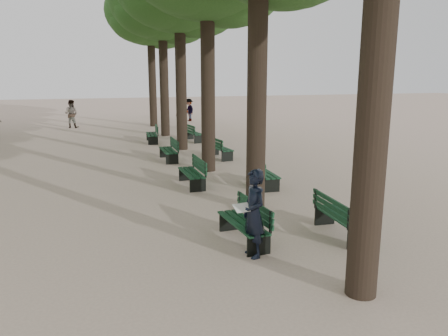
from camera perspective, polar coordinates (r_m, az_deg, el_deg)
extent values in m
plane|color=#C3A994|center=(9.04, 1.93, -11.63)|extent=(120.00, 120.00, 0.00)
cylinder|color=#33261C|center=(7.16, 19.31, 12.31)|extent=(0.52, 0.52, 7.50)
cylinder|color=#33261C|center=(11.59, 4.37, 12.69)|extent=(0.52, 0.52, 7.50)
cylinder|color=#33261C|center=(16.36, -2.13, 12.60)|extent=(0.52, 0.52, 7.50)
cylinder|color=#33261C|center=(21.23, -5.66, 12.48)|extent=(0.52, 0.52, 7.50)
cylinder|color=#33261C|center=(26.15, -7.87, 12.38)|extent=(0.52, 0.52, 7.50)
cylinder|color=#33261C|center=(31.10, -9.38, 12.31)|extent=(0.52, 0.52, 7.50)
ellipsoid|color=#204C1A|center=(31.36, -9.65, 19.54)|extent=(6.00, 6.00, 4.50)
cube|color=black|center=(9.74, 2.42, -8.40)|extent=(0.66, 1.84, 0.45)
cube|color=black|center=(9.66, 2.44, -7.15)|extent=(0.68, 1.84, 0.04)
cube|color=black|center=(9.69, 3.97, -5.43)|extent=(0.19, 1.80, 0.40)
cube|color=black|center=(14.47, -4.31, -1.48)|extent=(0.56, 1.81, 0.45)
cube|color=black|center=(14.42, -4.32, -0.61)|extent=(0.58, 1.81, 0.04)
cube|color=black|center=(14.43, -3.26, 0.51)|extent=(0.08, 1.80, 0.40)
cube|color=black|center=(18.75, -7.30, 1.64)|extent=(0.54, 1.80, 0.45)
cube|color=black|center=(18.71, -7.32, 2.31)|extent=(0.56, 1.80, 0.04)
cube|color=black|center=(18.71, -6.49, 3.18)|extent=(0.06, 1.80, 0.40)
cube|color=black|center=(23.82, -9.42, 3.84)|extent=(0.65, 1.83, 0.45)
cube|color=black|center=(23.79, -9.44, 4.38)|extent=(0.67, 1.83, 0.04)
cube|color=black|center=(23.78, -8.79, 5.05)|extent=(0.17, 1.80, 0.40)
cube|color=black|center=(10.45, 15.06, -7.36)|extent=(0.61, 1.82, 0.45)
cube|color=black|center=(10.38, 15.13, -6.19)|extent=(0.63, 1.82, 0.04)
cube|color=black|center=(10.16, 13.83, -4.91)|extent=(0.13, 1.80, 0.40)
cube|color=black|center=(14.48, 5.23, -1.48)|extent=(0.59, 1.82, 0.45)
cube|color=black|center=(14.43, 5.25, -0.62)|extent=(0.61, 1.82, 0.04)
cube|color=black|center=(14.28, 4.21, 0.37)|extent=(0.11, 1.80, 0.40)
cube|color=black|center=(19.16, -0.45, 1.97)|extent=(0.72, 1.85, 0.45)
cube|color=black|center=(19.12, -0.45, 2.63)|extent=(0.74, 1.85, 0.04)
cube|color=black|center=(18.97, -1.23, 3.38)|extent=(0.24, 1.79, 0.40)
cube|color=black|center=(24.02, -3.90, 4.05)|extent=(0.72, 1.85, 0.45)
cube|color=black|center=(23.99, -3.91, 4.58)|extent=(0.74, 1.85, 0.04)
cube|color=black|center=(23.87, -4.55, 5.18)|extent=(0.25, 1.79, 0.40)
imported|color=black|center=(8.83, 3.93, -5.94)|extent=(0.45, 0.76, 1.81)
cube|color=white|center=(8.70, 2.40, -5.20)|extent=(0.37, 0.29, 0.12)
imported|color=#262628|center=(34.21, -4.57, 7.58)|extent=(0.63, 1.17, 1.73)
imported|color=#262628|center=(31.59, -19.31, 6.69)|extent=(0.99, 0.71, 1.89)
imported|color=#262628|center=(29.59, -5.42, 6.84)|extent=(1.01, 0.93, 1.75)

